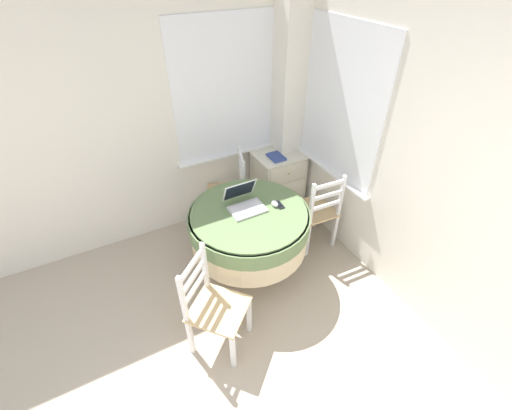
% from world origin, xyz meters
% --- Properties ---
extents(corner_room_shell, '(4.58, 4.64, 2.55)m').
position_xyz_m(corner_room_shell, '(1.35, 1.78, 1.28)').
color(corner_room_shell, white).
rests_on(corner_room_shell, ground_plane).
extents(round_dining_table, '(1.11, 1.11, 0.77)m').
position_xyz_m(round_dining_table, '(1.22, 1.71, 0.60)').
color(round_dining_table, '#4C3D2D').
rests_on(round_dining_table, ground_plane).
extents(laptop, '(0.32, 0.32, 0.22)m').
position_xyz_m(laptop, '(1.22, 1.80, 0.82)').
color(laptop, silver).
rests_on(laptop, round_dining_table).
extents(computer_mouse, '(0.05, 0.08, 0.04)m').
position_xyz_m(computer_mouse, '(1.47, 1.68, 0.79)').
color(computer_mouse, silver).
rests_on(computer_mouse, round_dining_table).
extents(cell_phone, '(0.06, 0.12, 0.01)m').
position_xyz_m(cell_phone, '(1.51, 1.67, 0.77)').
color(cell_phone, black).
rests_on(cell_phone, round_dining_table).
extents(dining_chair_near_back_window, '(0.52, 0.51, 0.92)m').
position_xyz_m(dining_chair_near_back_window, '(1.38, 2.51, 0.44)').
color(dining_chair_near_back_window, tan).
rests_on(dining_chair_near_back_window, ground_plane).
extents(dining_chair_near_right_window, '(0.42, 0.44, 0.92)m').
position_xyz_m(dining_chair_near_right_window, '(2.03, 1.75, 0.44)').
color(dining_chair_near_right_window, tan).
rests_on(dining_chair_near_right_window, ground_plane).
extents(dining_chair_camera_near, '(0.57, 0.57, 0.92)m').
position_xyz_m(dining_chair_camera_near, '(0.62, 1.16, 0.44)').
color(dining_chair_camera_near, tan).
rests_on(dining_chair_camera_near, ground_plane).
extents(corner_cabinet, '(0.56, 0.48, 0.75)m').
position_xyz_m(corner_cabinet, '(2.01, 2.52, 0.38)').
color(corner_cabinet, silver).
rests_on(corner_cabinet, ground_plane).
extents(book_on_cabinet, '(0.15, 0.21, 0.02)m').
position_xyz_m(book_on_cabinet, '(1.94, 2.45, 0.77)').
color(book_on_cabinet, '#33478C').
rests_on(book_on_cabinet, corner_cabinet).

